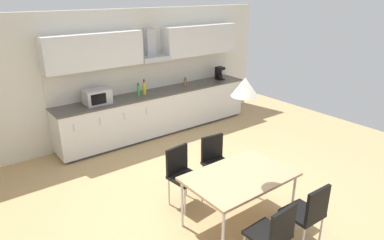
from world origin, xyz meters
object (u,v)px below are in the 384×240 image
Objects in this scene: coffee_maker at (219,73)px; bottle_green at (138,91)px; chair_near_left at (274,232)px; microwave at (97,97)px; pendant_lamp at (245,87)px; dining_table at (240,178)px; chair_far_left at (182,170)px; bottle_brown at (185,82)px; bottle_yellow at (144,88)px; chair_near_right at (309,211)px; chair_far_right at (215,158)px.

bottle_green is at bearing -178.46° from coffee_maker.
bottle_green is 4.21m from chair_near_left.
pendant_lamp reaches higher than microwave.
bottle_green is 3.32m from dining_table.
microwave is 2.55m from chair_far_left.
microwave is 0.35× the size of dining_table.
pendant_lamp reaches higher than bottle_brown.
bottle_brown is at bearing -178.99° from coffee_maker.
dining_table is 1.58× the size of chair_far_left.
coffee_maker is 1.02m from bottle_brown.
microwave is at bearing -179.31° from bottle_yellow.
bottle_yellow is 0.36× the size of chair_near_right.
chair_far_left is (-0.86, -2.50, -0.52)m from bottle_yellow.
bottle_brown is at bearing 0.23° from microwave.
chair_far_right is (-0.22, -2.50, -0.52)m from bottle_yellow.
chair_near_left is at bearing -101.49° from bottle_yellow.
microwave is at bearing 98.29° from pendant_lamp.
chair_far_right is 1.62m from pendant_lamp.
bottle_green is (-0.16, -0.05, -0.02)m from bottle_yellow.
pendant_lamp is at bearing -115.41° from bottle_brown.
chair_far_right is at bearing 69.41° from chair_near_left.
chair_near_left reaches higher than dining_table.
bottle_brown is at bearing 1.99° from bottle_green.
coffee_maker is 2.06m from bottle_yellow.
chair_near_left is at bearing -114.40° from bottle_brown.
coffee_maker is 2.23m from bottle_green.
chair_near_left is at bearing 180.00° from chair_near_right.
bottle_green reaches higher than bottle_brown.
coffee_maker is at bearing 1.01° from bottle_brown.
bottle_brown is (2.06, 0.01, -0.05)m from microwave.
microwave is 1.02m from bottle_yellow.
bottle_brown is 1.20m from bottle_green.
bottle_brown is 4.38m from chair_near_right.
pendant_lamp is (-0.38, -3.29, 0.86)m from bottle_green.
chair_near_left is (-0.61, 0.00, 0.00)m from chair_near_right.
pendant_lamp is at bearing -99.19° from bottle_yellow.
microwave is 2.66m from chair_far_right.
dining_table is at bearing -127.89° from coffee_maker.
bottle_green is at bearing 89.04° from chair_near_right.
dining_table is 1.20m from pendant_lamp.
chair_far_left is (0.16, -2.49, -0.52)m from microwave.
coffee_maker is 1.10× the size of bottle_green.
coffee_maker is at bearing 40.68° from chair_far_left.
bottle_brown is at bearing 63.17° from chair_far_right.
chair_far_left is at bearing -139.32° from coffee_maker.
chair_near_left is at bearing -110.59° from chair_far_right.
bottle_yellow reaches higher than microwave.
chair_near_right reaches higher than dining_table.
pendant_lamp is at bearing -110.94° from chair_far_right.
bottle_brown is 3.79m from pendant_lamp.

